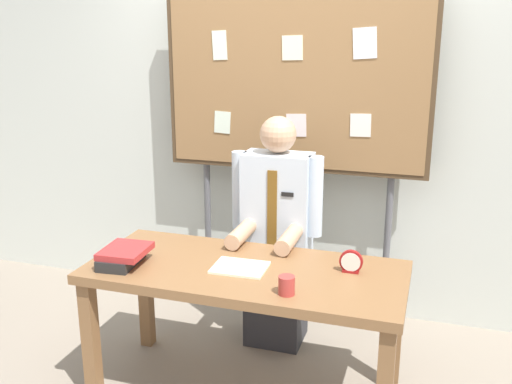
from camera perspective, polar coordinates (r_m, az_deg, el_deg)
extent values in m
cube|color=silver|center=(3.85, 4.56, 7.74)|extent=(6.40, 0.08, 2.70)
cube|color=brown|center=(2.93, -1.07, -7.98)|extent=(1.61, 0.71, 0.05)
cube|color=brown|center=(3.17, -16.10, -14.11)|extent=(0.07, 0.07, 0.68)
cube|color=brown|center=(3.61, -10.90, -9.90)|extent=(0.07, 0.07, 0.68)
cube|color=brown|center=(3.23, 13.67, -13.30)|extent=(0.07, 0.07, 0.68)
cube|color=#2D2D33|center=(3.65, 2.03, -11.35)|extent=(0.34, 0.30, 0.44)
cube|color=silver|center=(3.42, 2.13, -2.37)|extent=(0.40, 0.22, 0.76)
sphere|color=tan|center=(3.30, 2.21, 5.75)|extent=(0.21, 0.21, 0.21)
cylinder|color=silver|center=(3.43, -1.64, 0.18)|extent=(0.09, 0.09, 0.47)
cylinder|color=silver|center=(3.31, 5.90, -0.47)|extent=(0.09, 0.09, 0.47)
cylinder|color=tan|center=(3.24, -1.52, -4.20)|extent=(0.09, 0.30, 0.09)
cylinder|color=tan|center=(3.16, 3.29, -4.72)|extent=(0.09, 0.30, 0.09)
cube|color=brown|center=(3.30, 1.60, -2.02)|extent=(0.06, 0.01, 0.49)
cube|color=black|center=(3.24, 3.14, -0.25)|extent=(0.07, 0.01, 0.02)
cube|color=#4C3823|center=(3.63, 3.89, 10.89)|extent=(1.69, 0.05, 1.13)
cube|color=olive|center=(3.62, 3.85, 10.87)|extent=(1.63, 0.04, 1.07)
cylinder|color=#59595E|center=(4.07, -4.78, -3.83)|extent=(0.04, 0.04, 1.04)
cylinder|color=#59595E|center=(3.80, 12.85, -5.66)|extent=(0.04, 0.04, 1.04)
cube|color=white|center=(3.55, 10.35, 6.54)|extent=(0.13, 0.00, 0.14)
cube|color=silver|center=(3.73, -3.64, 14.36)|extent=(0.10, 0.00, 0.18)
cube|color=#F4EFCC|center=(3.59, 3.64, 14.12)|extent=(0.13, 0.00, 0.15)
cube|color=silver|center=(3.62, 4.03, 6.63)|extent=(0.13, 0.00, 0.15)
cube|color=white|center=(3.50, 10.78, 14.34)|extent=(0.15, 0.00, 0.19)
cube|color=silver|center=(3.77, -3.36, 6.93)|extent=(0.12, 0.00, 0.15)
cube|color=#262626|center=(3.03, -13.27, -6.52)|extent=(0.19, 0.27, 0.06)
cube|color=#B22D2D|center=(3.01, -12.87, -5.73)|extent=(0.23, 0.27, 0.03)
cube|color=#F4EFCC|center=(2.91, -1.61, -7.52)|extent=(0.27, 0.22, 0.01)
cylinder|color=maroon|center=(2.88, 9.44, -6.81)|extent=(0.12, 0.02, 0.12)
cylinder|color=white|center=(2.87, 9.40, -6.91)|extent=(0.10, 0.00, 0.10)
cube|color=maroon|center=(2.91, 9.39, -7.76)|extent=(0.08, 0.04, 0.01)
cylinder|color=#B23833|center=(2.63, 3.06, -9.25)|extent=(0.08, 0.08, 0.09)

